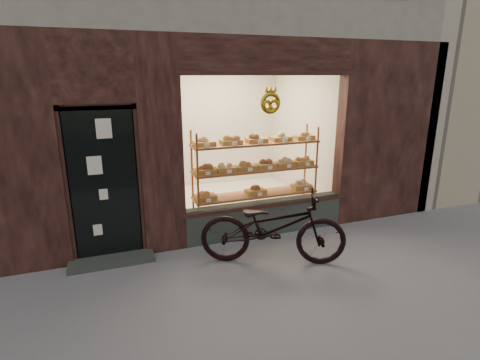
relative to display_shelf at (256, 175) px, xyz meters
name	(u,v)px	position (x,y,z in m)	size (l,w,h in m)	color
ground	(305,310)	(-0.45, -2.55, -0.90)	(90.00, 90.00, 0.00)	slate
display_shelf	(256,175)	(0.00, 0.00, 0.00)	(2.20, 0.45, 1.70)	brown
bicycle	(273,227)	(-0.31, -1.39, -0.37)	(0.70, 2.01, 1.06)	black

